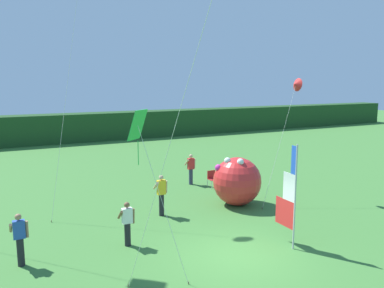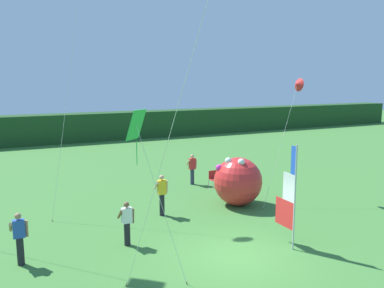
{
  "view_description": "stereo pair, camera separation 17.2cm",
  "coord_description": "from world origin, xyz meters",
  "views": [
    {
      "loc": [
        -6.77,
        -10.4,
        5.83
      ],
      "look_at": [
        -0.25,
        2.75,
        3.42
      ],
      "focal_mm": 36.67,
      "sensor_mm": 36.0,
      "label": 1
    },
    {
      "loc": [
        -6.62,
        -10.47,
        5.83
      ],
      "look_at": [
        -0.25,
        2.75,
        3.42
      ],
      "focal_mm": 36.67,
      "sensor_mm": 36.0,
      "label": 2
    }
  ],
  "objects": [
    {
      "name": "person_near_banner",
      "position": [
        2.69,
        8.84,
        0.92
      ],
      "size": [
        0.55,
        0.48,
        1.72
      ],
      "color": "#2D334C",
      "rests_on": "ground"
    },
    {
      "name": "banner_flag",
      "position": [
        2.11,
        -0.12,
        1.77
      ],
      "size": [
        0.06,
        1.03,
        3.7
      ],
      "color": "#B7B7BC",
      "rests_on": "ground"
    },
    {
      "name": "kite_green_diamond_3",
      "position": [
        -3.24,
        0.06,
        4.4
      ],
      "size": [
        1.44,
        1.4,
        5.01
      ],
      "color": "brown",
      "rests_on": "ground"
    },
    {
      "name": "folding_chair",
      "position": [
        3.54,
        7.87,
        0.51
      ],
      "size": [
        0.51,
        0.51,
        0.89
      ],
      "color": "#BCBCC1",
      "rests_on": "ground"
    },
    {
      "name": "distant_treeline",
      "position": [
        0.0,
        27.65,
        1.33
      ],
      "size": [
        80.0,
        2.4,
        2.67
      ],
      "primitive_type": "cube",
      "color": "#1E421E",
      "rests_on": "ground"
    },
    {
      "name": "ground_plane",
      "position": [
        0.0,
        0.0,
        0.0
      ],
      "size": [
        120.0,
        120.0,
        0.0
      ],
      "primitive_type": "plane",
      "color": "#3D7533"
    },
    {
      "name": "person_far_right",
      "position": [
        -0.72,
        4.79,
        0.96
      ],
      "size": [
        0.55,
        0.48,
        1.8
      ],
      "color": "black",
      "rests_on": "ground"
    },
    {
      "name": "person_mid_field",
      "position": [
        -2.97,
        2.42,
        0.85
      ],
      "size": [
        0.55,
        0.48,
        1.6
      ],
      "color": "black",
      "rests_on": "ground"
    },
    {
      "name": "person_far_left",
      "position": [
        -6.45,
        2.44,
        0.92
      ],
      "size": [
        0.55,
        0.48,
        1.72
      ],
      "color": "black",
      "rests_on": "ground"
    },
    {
      "name": "inflatable_balloon",
      "position": [
        3.02,
        4.6,
        1.14
      ],
      "size": [
        2.26,
        2.26,
        2.32
      ],
      "color": "red",
      "rests_on": "ground"
    },
    {
      "name": "kite_red_delta_4",
      "position": [
        6.45,
        4.77,
        5.57
      ],
      "size": [
        2.91,
        1.56,
        5.94
      ],
      "color": "brown",
      "rests_on": "ground"
    }
  ]
}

